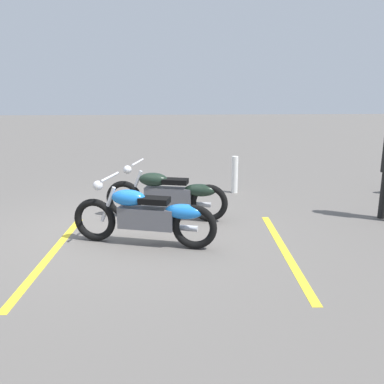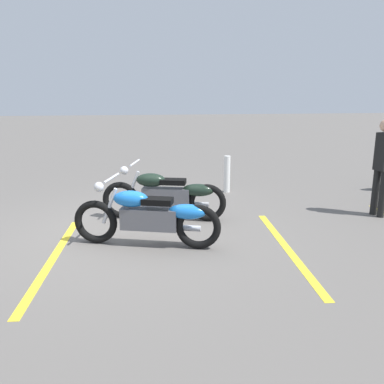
# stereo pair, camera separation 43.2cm
# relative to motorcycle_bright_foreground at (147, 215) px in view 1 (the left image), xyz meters

# --- Properties ---
(ground_plane) EXTENTS (60.00, 60.00, 0.00)m
(ground_plane) POSITION_rel_motorcycle_bright_foreground_xyz_m (-0.41, 0.63, -0.46)
(ground_plane) COLOR #66605B
(motorcycle_bright_foreground) EXTENTS (2.18, 0.79, 1.04)m
(motorcycle_bright_foreground) POSITION_rel_motorcycle_bright_foreground_xyz_m (0.00, 0.00, 0.00)
(motorcycle_bright_foreground) COLOR black
(motorcycle_bright_foreground) RESTS_ON ground
(motorcycle_dark_foreground) EXTENTS (2.19, 0.75, 1.04)m
(motorcycle_dark_foreground) POSITION_rel_motorcycle_bright_foreground_xyz_m (0.33, 1.25, 0.00)
(motorcycle_dark_foreground) COLOR black
(motorcycle_dark_foreground) RESTS_ON ground
(bollard_post) EXTENTS (0.14, 0.14, 0.83)m
(bollard_post) POSITION_rel_motorcycle_bright_foreground_xyz_m (1.80, 3.09, -0.05)
(bollard_post) COLOR white
(bollard_post) RESTS_ON ground
(parking_stripe_near) EXTENTS (0.28, 3.20, 0.01)m
(parking_stripe_near) POSITION_rel_motorcycle_bright_foreground_xyz_m (-1.36, -0.32, -0.46)
(parking_stripe_near) COLOR yellow
(parking_stripe_near) RESTS_ON ground
(parking_stripe_mid) EXTENTS (0.28, 3.20, 0.01)m
(parking_stripe_mid) POSITION_rel_motorcycle_bright_foreground_xyz_m (2.00, -0.36, -0.46)
(parking_stripe_mid) COLOR yellow
(parking_stripe_mid) RESTS_ON ground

